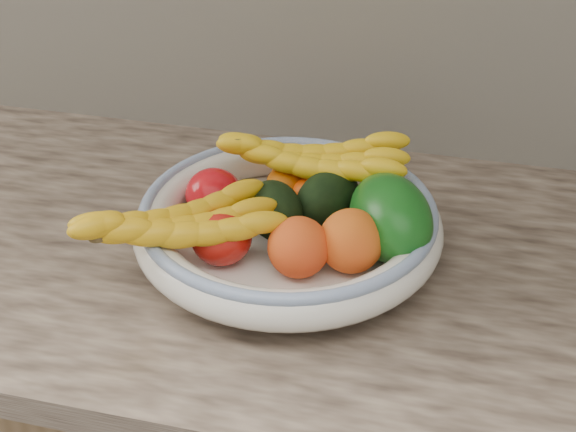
% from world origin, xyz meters
% --- Properties ---
extents(fruit_bowl, '(0.39, 0.39, 0.08)m').
position_xyz_m(fruit_bowl, '(0.00, 1.66, 0.95)').
color(fruit_bowl, silver).
rests_on(fruit_bowl, kitchen_counter).
extents(clementine_back_left, '(0.07, 0.07, 0.05)m').
position_xyz_m(clementine_back_left, '(-0.02, 1.75, 0.95)').
color(clementine_back_left, '#DA6404').
rests_on(clementine_back_left, fruit_bowl).
extents(clementine_back_right, '(0.06, 0.06, 0.05)m').
position_xyz_m(clementine_back_right, '(0.02, 1.75, 0.95)').
color(clementine_back_right, orange).
rests_on(clementine_back_right, fruit_bowl).
extents(clementine_back_mid, '(0.05, 0.05, 0.04)m').
position_xyz_m(clementine_back_mid, '(0.01, 1.73, 0.95)').
color(clementine_back_mid, '#F94F05').
rests_on(clementine_back_mid, fruit_bowl).
extents(clementine_extra, '(0.05, 0.05, 0.04)m').
position_xyz_m(clementine_extra, '(-0.03, 1.77, 0.95)').
color(clementine_extra, '#F26005').
rests_on(clementine_extra, fruit_bowl).
extents(tomato_left, '(0.09, 0.09, 0.07)m').
position_xyz_m(tomato_left, '(-0.11, 1.69, 0.96)').
color(tomato_left, red).
rests_on(tomato_left, fruit_bowl).
extents(tomato_near_left, '(0.09, 0.09, 0.07)m').
position_xyz_m(tomato_near_left, '(-0.07, 1.59, 0.96)').
color(tomato_near_left, '#AE150E').
rests_on(tomato_near_left, fruit_bowl).
extents(avocado_center, '(0.11, 0.12, 0.07)m').
position_xyz_m(avocado_center, '(-0.02, 1.66, 0.96)').
color(avocado_center, black).
rests_on(avocado_center, fruit_bowl).
extents(avocado_right, '(0.11, 0.12, 0.07)m').
position_xyz_m(avocado_right, '(0.04, 1.71, 0.96)').
color(avocado_right, black).
rests_on(avocado_right, fruit_bowl).
extents(green_mango, '(0.17, 0.18, 0.12)m').
position_xyz_m(green_mango, '(0.13, 1.66, 0.98)').
color(green_mango, '#0D4A10').
rests_on(green_mango, fruit_bowl).
extents(peach_front, '(0.10, 0.10, 0.07)m').
position_xyz_m(peach_front, '(0.03, 1.59, 0.97)').
color(peach_front, orange).
rests_on(peach_front, fruit_bowl).
extents(peach_right, '(0.08, 0.08, 0.08)m').
position_xyz_m(peach_right, '(0.09, 1.61, 0.97)').
color(peach_right, orange).
rests_on(peach_right, fruit_bowl).
extents(banana_bunch_back, '(0.28, 0.12, 0.08)m').
position_xyz_m(banana_bunch_back, '(0.01, 1.75, 0.99)').
color(banana_bunch_back, yellow).
rests_on(banana_bunch_back, fruit_bowl).
extents(banana_bunch_front, '(0.28, 0.24, 0.07)m').
position_xyz_m(banana_bunch_front, '(-0.11, 1.57, 0.98)').
color(banana_bunch_front, gold).
rests_on(banana_bunch_front, fruit_bowl).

